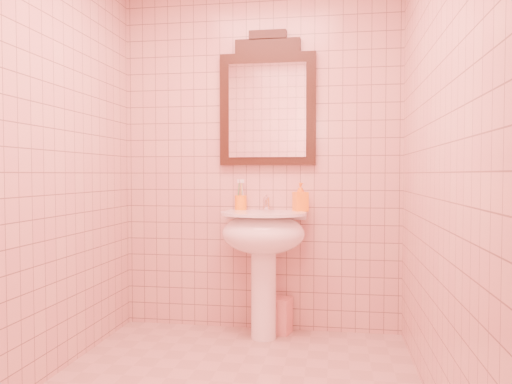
% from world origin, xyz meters
% --- Properties ---
extents(back_wall, '(2.00, 0.02, 2.50)m').
position_xyz_m(back_wall, '(0.00, 1.10, 1.25)').
color(back_wall, '#D5A395').
rests_on(back_wall, floor).
extents(pedestal_sink, '(0.58, 0.58, 0.86)m').
position_xyz_m(pedestal_sink, '(0.06, 0.87, 0.66)').
color(pedestal_sink, white).
rests_on(pedestal_sink, floor).
extents(faucet, '(0.04, 0.16, 0.11)m').
position_xyz_m(faucet, '(0.06, 1.01, 0.92)').
color(faucet, white).
rests_on(faucet, pedestal_sink).
extents(mirror, '(0.68, 0.06, 0.95)m').
position_xyz_m(mirror, '(0.06, 1.07, 1.62)').
color(mirror, black).
rests_on(mirror, back_wall).
extents(toothbrush_cup, '(0.08, 0.08, 0.20)m').
position_xyz_m(toothbrush_cup, '(-0.13, 1.05, 0.92)').
color(toothbrush_cup, orange).
rests_on(toothbrush_cup, pedestal_sink).
extents(soap_dispenser, '(0.12, 0.12, 0.20)m').
position_xyz_m(soap_dispenser, '(0.30, 1.01, 0.96)').
color(soap_dispenser, orange).
rests_on(soap_dispenser, pedestal_sink).
extents(towel, '(0.23, 0.18, 0.25)m').
position_xyz_m(towel, '(0.13, 1.02, 0.13)').
color(towel, pink).
rests_on(towel, floor).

